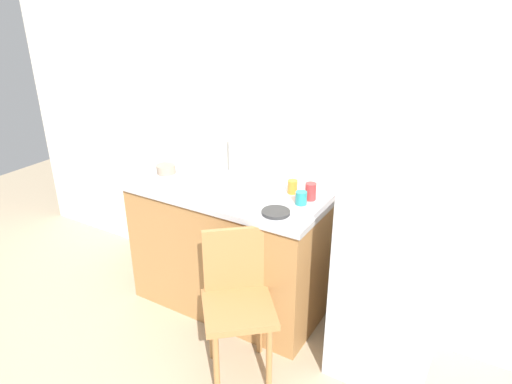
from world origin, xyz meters
TOP-DOWN VIEW (x-y plane):
  - ground_plane at (0.00, 0.00)m, footprint 8.00×8.00m
  - back_wall at (0.00, 1.00)m, footprint 4.80×0.10m
  - cabinet_base at (-0.09, 0.65)m, footprint 1.33×0.60m
  - countertop at (-0.09, 0.65)m, footprint 1.37×0.64m
  - faucet at (-0.23, 0.90)m, footprint 0.02×0.02m
  - refrigerator at (1.05, 0.65)m, footprint 0.56×0.60m
  - chair at (0.29, 0.15)m, footprint 0.56×0.56m
  - dish_tray at (-0.07, 0.61)m, footprint 0.28×0.20m
  - terracotta_bowl at (-0.63, 0.66)m, footprint 0.14×0.14m
  - hotplate at (0.36, 0.48)m, footprint 0.17×0.17m
  - cup_white at (-0.43, 0.69)m, footprint 0.06×0.06m
  - cup_teal at (0.43, 0.68)m, footprint 0.07×0.07m
  - cup_orange at (0.31, 0.80)m, footprint 0.06×0.06m
  - cup_red at (0.45, 0.77)m, footprint 0.07×0.07m

SIDE VIEW (x-z plane):
  - ground_plane at x=0.00m, z-range 0.00..0.00m
  - cabinet_base at x=-0.09m, z-range 0.00..0.88m
  - chair at x=0.29m, z-range 0.05..0.94m
  - refrigerator at x=1.05m, z-range 0.00..1.19m
  - countertop at x=-0.09m, z-range 0.88..0.92m
  - hotplate at x=0.36m, z-range 0.92..0.94m
  - dish_tray at x=-0.07m, z-range 0.92..0.97m
  - terracotta_bowl at x=-0.63m, z-range 0.92..0.98m
  - cup_teal at x=0.43m, z-range 0.92..1.00m
  - cup_orange at x=0.31m, z-range 0.92..1.01m
  - cup_white at x=-0.43m, z-range 0.92..1.02m
  - cup_red at x=0.45m, z-range 0.92..1.03m
  - faucet at x=-0.23m, z-range 0.92..1.20m
  - back_wall at x=0.00m, z-range 0.00..2.41m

